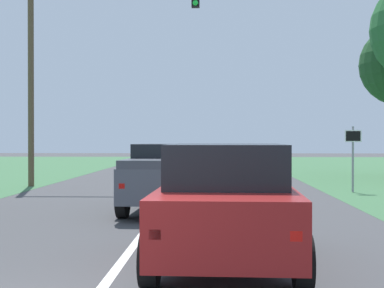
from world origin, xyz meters
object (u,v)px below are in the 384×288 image
Objects in this scene: red_suv_near at (227,201)px; pickup_truck_lead at (171,176)px; keep_moving_sign at (353,150)px; traffic_light at (75,45)px.

pickup_truck_lead is (-1.34, 6.42, -0.03)m from red_suv_near.
red_suv_near is 6.56m from pickup_truck_lead.
red_suv_near is 1.87× the size of keep_moving_sign.
traffic_light reaches higher than keep_moving_sign.
traffic_light is at bearing 120.53° from pickup_truck_lead.
red_suv_near is 0.86× the size of pickup_truck_lead.
keep_moving_sign is (4.86, 11.93, 0.55)m from red_suv_near.
pickup_truck_lead is 8.31m from keep_moving_sign.
traffic_light is 11.69m from keep_moving_sign.
traffic_light is at bearing 112.56° from red_suv_near.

